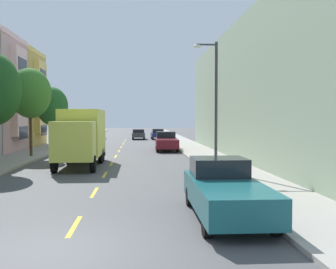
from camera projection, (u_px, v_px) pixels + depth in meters
ground_plane at (120, 148)px, 38.89m from camera, size 160.00×160.00×0.00m
sidewalk_left at (43, 150)px, 36.36m from camera, size 3.20×120.00×0.14m
sidewalk_right at (194, 149)px, 37.43m from camera, size 3.20×120.00×0.14m
lane_centerline_dashes at (117, 153)px, 33.41m from camera, size 0.14×47.20×0.01m
apartment_block_opposite at (294, 93)px, 29.75m from camera, size 10.00×36.00×9.91m
street_tree_third at (30, 93)px, 29.62m from camera, size 3.12×3.12×6.70m
street_tree_farthest at (52, 106)px, 37.17m from camera, size 2.96×2.96×5.86m
street_lamp at (214, 97)px, 21.53m from camera, size 1.35×0.28×7.09m
delivery_box_truck at (82, 134)px, 24.80m from camera, size 2.41×7.72×3.58m
parked_pickup_teal at (225, 190)px, 11.97m from camera, size 2.04×5.32×1.73m
parked_hatchback_navy at (157, 134)px, 55.38m from camera, size 1.85×4.05×1.50m
parked_pickup_burgundy at (166, 142)px, 36.46m from camera, size 2.14×5.35×1.73m
parked_pickup_champagne at (96, 133)px, 55.73m from camera, size 2.06×5.32×1.73m
parked_wagon_black at (84, 138)px, 43.53m from camera, size 1.92×4.74×1.50m
moving_charcoal_sedan at (138, 134)px, 55.66m from camera, size 1.80×4.50×1.43m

